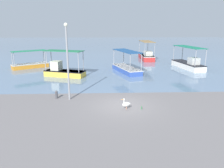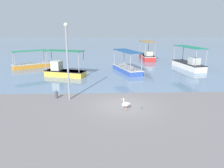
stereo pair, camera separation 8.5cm
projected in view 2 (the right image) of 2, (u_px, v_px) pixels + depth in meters
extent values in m
plane|color=slate|center=(123.00, 105.00, 15.58)|extent=(120.00, 120.00, 0.00)
cube|color=slate|center=(109.00, 46.00, 61.92)|extent=(110.00, 90.00, 0.00)
cube|color=white|center=(188.00, 66.00, 28.97)|extent=(2.59, 6.17, 0.77)
cube|color=black|center=(188.00, 63.00, 28.88)|extent=(2.64, 6.22, 0.08)
cylinder|color=#99999E|center=(174.00, 53.00, 31.07)|extent=(0.08, 0.08, 2.03)
cylinder|color=#99999E|center=(183.00, 52.00, 31.34)|extent=(0.08, 0.08, 2.03)
cylinder|color=#99999E|center=(196.00, 58.00, 25.88)|extent=(0.08, 0.08, 2.03)
cylinder|color=#99999E|center=(206.00, 58.00, 26.14)|extent=(0.08, 0.08, 2.03)
cube|color=#177455|center=(190.00, 47.00, 28.34)|extent=(2.66, 5.99, 0.05)
cube|color=beige|center=(194.00, 61.00, 27.49)|extent=(1.30, 1.30, 0.84)
cube|color=#3354AD|center=(127.00, 69.00, 26.75)|extent=(3.25, 5.88, 0.62)
cube|color=silver|center=(127.00, 67.00, 26.68)|extent=(3.30, 5.93, 0.08)
cylinder|color=#99999E|center=(114.00, 57.00, 28.54)|extent=(0.08, 0.08, 1.93)
cylinder|color=#99999E|center=(124.00, 56.00, 28.98)|extent=(0.08, 0.08, 1.93)
cylinder|color=#99999E|center=(130.00, 63.00, 23.85)|extent=(0.08, 0.08, 1.93)
cylinder|color=#99999E|center=(142.00, 62.00, 24.29)|extent=(0.08, 0.08, 1.93)
cube|color=navy|center=(127.00, 51.00, 26.16)|extent=(3.28, 5.72, 0.05)
cube|color=orange|center=(31.00, 66.00, 29.36)|extent=(4.65, 3.68, 0.60)
cube|color=silver|center=(31.00, 64.00, 29.30)|extent=(4.71, 3.74, 0.08)
cylinder|color=#99999E|center=(44.00, 56.00, 30.67)|extent=(0.08, 0.08, 1.66)
cylinder|color=#99999E|center=(47.00, 57.00, 29.74)|extent=(0.08, 0.08, 1.66)
cylinder|color=#99999E|center=(13.00, 58.00, 28.40)|extent=(0.08, 0.08, 1.66)
cylinder|color=#99999E|center=(15.00, 59.00, 27.47)|extent=(0.08, 0.08, 1.66)
cube|color=#227C54|center=(30.00, 51.00, 28.85)|extent=(4.54, 3.66, 0.05)
cube|color=gold|center=(65.00, 73.00, 24.51)|extent=(4.76, 2.87, 0.65)
cube|color=black|center=(65.00, 71.00, 24.44)|extent=(4.81, 2.92, 0.08)
cylinder|color=#99999E|center=(84.00, 61.00, 24.16)|extent=(0.08, 0.08, 2.17)
cylinder|color=#99999E|center=(79.00, 63.00, 23.01)|extent=(0.08, 0.08, 2.17)
cylinder|color=#99999E|center=(52.00, 59.00, 25.28)|extent=(0.08, 0.08, 2.17)
cylinder|color=#99999E|center=(46.00, 61.00, 24.13)|extent=(0.08, 0.08, 2.17)
cube|color=#1E6E45|center=(64.00, 51.00, 23.86)|extent=(4.60, 2.90, 0.05)
cube|color=beige|center=(57.00, 66.00, 24.58)|extent=(1.27, 1.30, 1.03)
cube|color=red|center=(147.00, 57.00, 36.65)|extent=(1.78, 5.91, 0.81)
cube|color=silver|center=(147.00, 55.00, 36.55)|extent=(1.82, 5.95, 0.08)
cylinder|color=#99999E|center=(140.00, 47.00, 38.85)|extent=(0.08, 0.08, 2.17)
cylinder|color=#99999E|center=(149.00, 47.00, 38.89)|extent=(0.08, 0.08, 2.17)
cylinder|color=#99999E|center=(146.00, 50.00, 33.64)|extent=(0.08, 0.08, 2.17)
cylinder|color=#99999E|center=(155.00, 50.00, 33.68)|extent=(0.08, 0.08, 2.17)
cube|color=olive|center=(147.00, 41.00, 35.98)|extent=(1.88, 5.71, 0.05)
cube|color=beige|center=(148.00, 54.00, 35.17)|extent=(1.23, 1.61, 0.70)
cylinder|color=#E0997A|center=(126.00, 108.00, 14.80)|extent=(0.03, 0.03, 0.22)
cylinder|color=#E0997A|center=(126.00, 107.00, 14.89)|extent=(0.03, 0.03, 0.22)
ellipsoid|color=white|center=(126.00, 104.00, 14.77)|extent=(0.62, 0.45, 0.32)
ellipsoid|color=white|center=(129.00, 104.00, 14.85)|extent=(0.19, 0.17, 0.10)
cylinder|color=white|center=(124.00, 101.00, 14.66)|extent=(0.07, 0.07, 0.26)
sphere|color=white|center=(124.00, 99.00, 14.61)|extent=(0.11, 0.11, 0.11)
cone|color=#E5933F|center=(122.00, 100.00, 14.56)|extent=(0.30, 0.15, 0.06)
cylinder|color=gray|center=(68.00, 64.00, 16.19)|extent=(0.14, 0.14, 5.46)
sphere|color=#EAEACC|center=(66.00, 25.00, 15.45)|extent=(0.28, 0.28, 0.28)
cylinder|color=#47474C|center=(56.00, 95.00, 17.06)|extent=(0.21, 0.21, 0.50)
sphere|color=#4C4C51|center=(56.00, 92.00, 16.99)|extent=(0.22, 0.22, 0.22)
cylinder|color=#3F7F4C|center=(141.00, 108.00, 14.80)|extent=(0.07, 0.07, 0.20)
cylinder|color=#3F7F4C|center=(141.00, 106.00, 14.77)|extent=(0.03, 0.03, 0.07)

